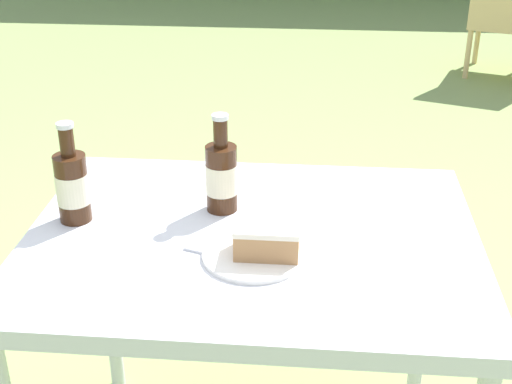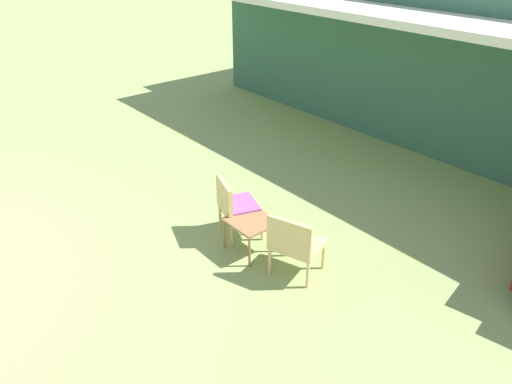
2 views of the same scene
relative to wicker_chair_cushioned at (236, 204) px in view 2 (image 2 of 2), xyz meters
name	(u,v)px [view 2 (image 2 of 2)]	position (x,y,z in m)	size (l,w,h in m)	color
cabin_building	(504,56)	(0.18, 5.96, 0.96)	(10.81, 5.28, 2.77)	#38664C
wicker_chair_cushioned	(236,204)	(0.00, 0.00, 0.00)	(0.65, 0.60, 0.77)	tan
wicker_chair_plain	(294,242)	(1.07, -0.02, 0.00)	(0.65, 0.60, 0.77)	tan
garden_side_table	(252,223)	(0.39, -0.07, -0.06)	(0.53, 0.51, 0.42)	#996B42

